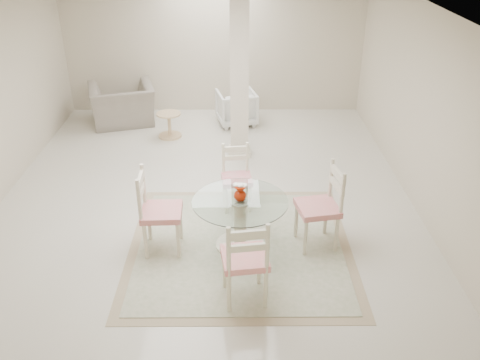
{
  "coord_description": "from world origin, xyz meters",
  "views": [
    {
      "loc": [
        0.46,
        -6.73,
        3.78
      ],
      "look_at": [
        0.49,
        -1.26,
        0.85
      ],
      "focal_mm": 38.0,
      "sensor_mm": 36.0,
      "label": 1
    }
  ],
  "objects_px": {
    "dining_table": "(240,224)",
    "side_table": "(169,126)",
    "column": "(239,78)",
    "dining_chair_north": "(236,172)",
    "dining_chair_west": "(155,206)",
    "recliner_taupe": "(122,105)",
    "red_vase": "(240,193)",
    "dining_chair_south": "(246,255)",
    "armchair_white": "(236,107)",
    "dining_chair_east": "(324,201)"
  },
  "relations": [
    {
      "from": "dining_chair_west",
      "to": "armchair_white",
      "type": "bearing_deg",
      "value": -15.23
    },
    {
      "from": "dining_chair_south",
      "to": "armchair_white",
      "type": "relative_size",
      "value": 1.62
    },
    {
      "from": "dining_chair_north",
      "to": "recliner_taupe",
      "type": "height_order",
      "value": "dining_chair_north"
    },
    {
      "from": "dining_chair_south",
      "to": "dining_chair_west",
      "type": "bearing_deg",
      "value": -50.23
    },
    {
      "from": "recliner_taupe",
      "to": "dining_chair_north",
      "type": "bearing_deg",
      "value": 108.98
    },
    {
      "from": "dining_chair_south",
      "to": "armchair_white",
      "type": "height_order",
      "value": "dining_chair_south"
    },
    {
      "from": "column",
      "to": "side_table",
      "type": "distance_m",
      "value": 1.88
    },
    {
      "from": "column",
      "to": "recliner_taupe",
      "type": "relative_size",
      "value": 2.25
    },
    {
      "from": "dining_chair_north",
      "to": "recliner_taupe",
      "type": "distance_m",
      "value": 3.89
    },
    {
      "from": "column",
      "to": "dining_chair_north",
      "type": "height_order",
      "value": "column"
    },
    {
      "from": "dining_table",
      "to": "column",
      "type": "bearing_deg",
      "value": 89.83
    },
    {
      "from": "column",
      "to": "dining_chair_east",
      "type": "distance_m",
      "value": 2.98
    },
    {
      "from": "dining_chair_north",
      "to": "dining_chair_south",
      "type": "distance_m",
      "value": 2.04
    },
    {
      "from": "column",
      "to": "dining_chair_south",
      "type": "bearing_deg",
      "value": -89.34
    },
    {
      "from": "dining_chair_north",
      "to": "red_vase",
      "type": "bearing_deg",
      "value": -93.38
    },
    {
      "from": "dining_table",
      "to": "armchair_white",
      "type": "relative_size",
      "value": 1.59
    },
    {
      "from": "dining_chair_east",
      "to": "armchair_white",
      "type": "height_order",
      "value": "dining_chair_east"
    },
    {
      "from": "dining_chair_west",
      "to": "recliner_taupe",
      "type": "bearing_deg",
      "value": 14.4
    },
    {
      "from": "red_vase",
      "to": "dining_chair_west",
      "type": "distance_m",
      "value": 1.04
    },
    {
      "from": "dining_chair_north",
      "to": "recliner_taupe",
      "type": "bearing_deg",
      "value": 118.97
    },
    {
      "from": "red_vase",
      "to": "recliner_taupe",
      "type": "relative_size",
      "value": 0.2
    },
    {
      "from": "dining_table",
      "to": "side_table",
      "type": "distance_m",
      "value": 3.75
    },
    {
      "from": "dining_chair_east",
      "to": "dining_chair_north",
      "type": "bearing_deg",
      "value": -142.12
    },
    {
      "from": "dining_chair_north",
      "to": "armchair_white",
      "type": "relative_size",
      "value": 1.39
    },
    {
      "from": "dining_chair_south",
      "to": "red_vase",
      "type": "bearing_deg",
      "value": -95.07
    },
    {
      "from": "dining_table",
      "to": "side_table",
      "type": "bearing_deg",
      "value": 110.12
    },
    {
      "from": "dining_chair_west",
      "to": "recliner_taupe",
      "type": "relative_size",
      "value": 1.0
    },
    {
      "from": "armchair_white",
      "to": "side_table",
      "type": "height_order",
      "value": "armchair_white"
    },
    {
      "from": "dining_table",
      "to": "armchair_white",
      "type": "xyz_separation_m",
      "value": [
        -0.04,
        4.17,
        -0.01
      ]
    },
    {
      "from": "dining_chair_east",
      "to": "recliner_taupe",
      "type": "xyz_separation_m",
      "value": [
        -3.31,
        4.14,
        -0.25
      ]
    },
    {
      "from": "dining_table",
      "to": "recliner_taupe",
      "type": "distance_m",
      "value": 4.77
    },
    {
      "from": "dining_chair_east",
      "to": "dining_chair_south",
      "type": "relative_size",
      "value": 1.02
    },
    {
      "from": "red_vase",
      "to": "column",
      "type": "bearing_deg",
      "value": 89.84
    },
    {
      "from": "dining_chair_south",
      "to": "recliner_taupe",
      "type": "bearing_deg",
      "value": -73.85
    },
    {
      "from": "dining_chair_west",
      "to": "dining_chair_east",
      "type": "bearing_deg",
      "value": -89.32
    },
    {
      "from": "red_vase",
      "to": "dining_chair_south",
      "type": "bearing_deg",
      "value": -87.14
    },
    {
      "from": "dining_table",
      "to": "recliner_taupe",
      "type": "height_order",
      "value": "recliner_taupe"
    },
    {
      "from": "column",
      "to": "dining_chair_west",
      "type": "height_order",
      "value": "column"
    },
    {
      "from": "column",
      "to": "red_vase",
      "type": "xyz_separation_m",
      "value": [
        -0.01,
        -2.76,
        -0.57
      ]
    },
    {
      "from": "red_vase",
      "to": "dining_chair_west",
      "type": "xyz_separation_m",
      "value": [
        -1.03,
        -0.05,
        -0.15
      ]
    },
    {
      "from": "side_table",
      "to": "dining_chair_north",
      "type": "bearing_deg",
      "value": -63.65
    },
    {
      "from": "dining_chair_south",
      "to": "side_table",
      "type": "bearing_deg",
      "value": -81.49
    },
    {
      "from": "recliner_taupe",
      "to": "armchair_white",
      "type": "distance_m",
      "value": 2.24
    },
    {
      "from": "armchair_white",
      "to": "side_table",
      "type": "distance_m",
      "value": 1.41
    },
    {
      "from": "dining_table",
      "to": "armchair_white",
      "type": "height_order",
      "value": "dining_table"
    },
    {
      "from": "recliner_taupe",
      "to": "armchair_white",
      "type": "relative_size",
      "value": 1.63
    },
    {
      "from": "dining_chair_east",
      "to": "armchair_white",
      "type": "distance_m",
      "value": 4.26
    },
    {
      "from": "red_vase",
      "to": "side_table",
      "type": "relative_size",
      "value": 0.5
    },
    {
      "from": "dining_chair_south",
      "to": "recliner_taupe",
      "type": "height_order",
      "value": "dining_chair_south"
    },
    {
      "from": "dining_chair_east",
      "to": "column",
      "type": "bearing_deg",
      "value": -169.73
    }
  ]
}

